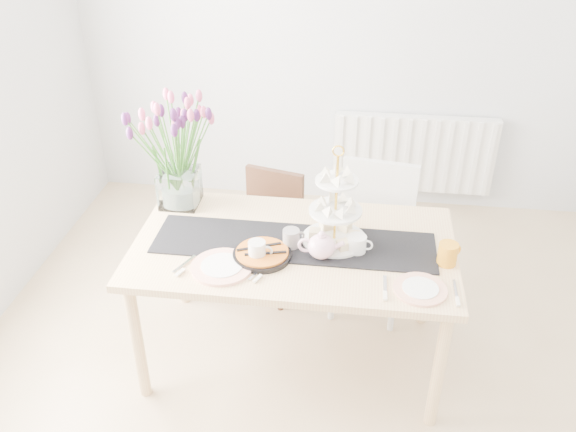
# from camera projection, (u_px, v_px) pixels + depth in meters

# --- Properties ---
(room_shell) EXTENTS (4.50, 4.50, 4.50)m
(room_shell) POSITION_uv_depth(u_px,v_px,m) (331.00, 193.00, 2.36)
(room_shell) COLOR tan
(room_shell) RESTS_ON ground
(radiator) EXTENTS (1.20, 0.08, 0.60)m
(radiator) POSITION_uv_depth(u_px,v_px,m) (413.00, 154.00, 4.60)
(radiator) COLOR white
(radiator) RESTS_ON room_shell
(dining_table) EXTENTS (1.60, 0.90, 0.75)m
(dining_table) POSITION_uv_depth(u_px,v_px,m) (294.00, 256.00, 3.08)
(dining_table) COLOR tan
(dining_table) RESTS_ON ground
(chair_brown) EXTENTS (0.48, 0.48, 0.76)m
(chair_brown) POSITION_uv_depth(u_px,v_px,m) (269.00, 223.00, 3.79)
(chair_brown) COLOR #3C2415
(chair_brown) RESTS_ON ground
(chair_white) EXTENTS (0.51, 0.51, 0.90)m
(chair_white) POSITION_uv_depth(u_px,v_px,m) (374.00, 227.00, 3.59)
(chair_white) COLOR silver
(chair_white) RESTS_ON ground
(table_runner) EXTENTS (1.40, 0.35, 0.01)m
(table_runner) POSITION_uv_depth(u_px,v_px,m) (294.00, 243.00, 3.03)
(table_runner) COLOR black
(table_runner) RESTS_ON dining_table
(tulip_vase) EXTENTS (0.73, 0.73, 0.63)m
(tulip_vase) POSITION_uv_depth(u_px,v_px,m) (174.00, 136.00, 3.16)
(tulip_vase) COLOR silver
(tulip_vase) RESTS_ON dining_table
(cake_stand) EXTENTS (0.33, 0.33, 0.48)m
(cake_stand) POSITION_uv_depth(u_px,v_px,m) (335.00, 219.00, 2.98)
(cake_stand) COLOR gold
(cake_stand) RESTS_ON dining_table
(teapot) EXTENTS (0.22, 0.18, 0.14)m
(teapot) POSITION_uv_depth(u_px,v_px,m) (321.00, 246.00, 2.90)
(teapot) COLOR white
(teapot) RESTS_ON dining_table
(cream_jug) EXTENTS (0.10, 0.10, 0.09)m
(cream_jug) POSITION_uv_depth(u_px,v_px,m) (357.00, 244.00, 2.95)
(cream_jug) COLOR white
(cream_jug) RESTS_ON dining_table
(tart_tin) EXTENTS (0.28, 0.28, 0.03)m
(tart_tin) POSITION_uv_depth(u_px,v_px,m) (262.00, 254.00, 2.93)
(tart_tin) COLOR black
(tart_tin) RESTS_ON dining_table
(mug_grey) EXTENTS (0.11, 0.11, 0.10)m
(mug_grey) POSITION_uv_depth(u_px,v_px,m) (291.00, 239.00, 2.99)
(mug_grey) COLOR gray
(mug_grey) RESTS_ON dining_table
(mug_white) EXTENTS (0.09, 0.09, 0.10)m
(mug_white) POSITION_uv_depth(u_px,v_px,m) (257.00, 251.00, 2.89)
(mug_white) COLOR silver
(mug_white) RESTS_ON dining_table
(mug_orange) EXTENTS (0.13, 0.13, 0.11)m
(mug_orange) POSITION_uv_depth(u_px,v_px,m) (448.00, 254.00, 2.87)
(mug_orange) COLOR orange
(mug_orange) RESTS_ON dining_table
(plate_left) EXTENTS (0.39, 0.39, 0.02)m
(plate_left) POSITION_uv_depth(u_px,v_px,m) (222.00, 267.00, 2.86)
(plate_left) COLOR white
(plate_left) RESTS_ON dining_table
(plate_right) EXTENTS (0.24, 0.24, 0.01)m
(plate_right) POSITION_uv_depth(u_px,v_px,m) (420.00, 289.00, 2.72)
(plate_right) COLOR silver
(plate_right) RESTS_ON dining_table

